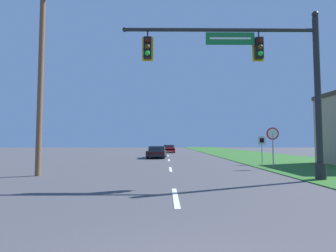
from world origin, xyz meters
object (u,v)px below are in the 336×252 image
(car_ahead, at_px, (157,152))
(far_car, at_px, (169,149))
(stop_sign, at_px, (273,138))
(route_sign_post, at_px, (262,144))
(signal_mast, at_px, (269,77))
(utility_pole_near, at_px, (41,73))

(car_ahead, distance_m, far_car, 14.17)
(car_ahead, relative_size, stop_sign, 1.79)
(route_sign_post, bearing_deg, signal_mast, -107.69)
(signal_mast, xyz_separation_m, stop_sign, (2.06, 4.78, -2.65))
(far_car, relative_size, utility_pole_near, 0.47)
(stop_sign, distance_m, route_sign_post, 3.15)
(far_car, distance_m, utility_pole_near, 29.78)
(stop_sign, height_order, utility_pole_near, utility_pole_near)
(car_ahead, distance_m, route_sign_post, 11.52)
(utility_pole_near, bearing_deg, route_sign_post, 25.44)
(signal_mast, relative_size, utility_pole_near, 0.90)
(far_car, bearing_deg, utility_pole_near, -103.19)
(route_sign_post, height_order, utility_pole_near, utility_pole_near)
(stop_sign, bearing_deg, signal_mast, -113.31)
(stop_sign, bearing_deg, utility_pole_near, -165.90)
(far_car, bearing_deg, route_sign_post, -73.63)
(signal_mast, height_order, utility_pole_near, utility_pole_near)
(stop_sign, relative_size, utility_pole_near, 0.25)
(far_car, height_order, stop_sign, stop_sign)
(signal_mast, xyz_separation_m, far_car, (-4.06, 30.22, -3.91))
(stop_sign, xyz_separation_m, utility_pole_near, (-12.83, -3.22, 3.23))
(signal_mast, distance_m, far_car, 30.74)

